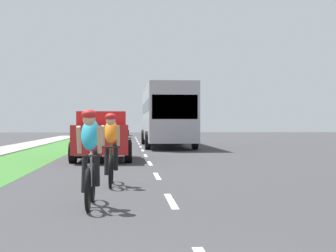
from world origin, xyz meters
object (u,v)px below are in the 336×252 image
(suv_red, at_px, (103,135))
(bus_silver, at_px, (166,113))
(sedan_white, at_px, (120,129))
(cyclist_lead, at_px, (90,157))
(cyclist_trailing, at_px, (111,149))
(pickup_blue, at_px, (116,129))

(suv_red, bearing_deg, bus_silver, 74.30)
(sedan_white, bearing_deg, cyclist_lead, -89.73)
(cyclist_trailing, relative_size, bus_silver, 0.15)
(cyclist_trailing, bearing_deg, suv_red, 94.01)
(cyclist_lead, distance_m, bus_silver, 22.69)
(bus_silver, bearing_deg, cyclist_lead, -97.36)
(bus_silver, height_order, pickup_blue, bus_silver)
(cyclist_lead, height_order, bus_silver, bus_silver)
(cyclist_trailing, bearing_deg, pickup_blue, 91.17)
(pickup_blue, xyz_separation_m, sedan_white, (0.29, 10.76, -0.06))
(cyclist_lead, distance_m, pickup_blue, 40.57)
(bus_silver, distance_m, sedan_white, 29.05)
(sedan_white, bearing_deg, cyclist_trailing, -89.43)
(bus_silver, distance_m, pickup_blue, 18.45)
(bus_silver, xyz_separation_m, pickup_blue, (-3.43, 18.09, -1.15))
(suv_red, relative_size, pickup_blue, 0.92)
(suv_red, height_order, pickup_blue, suv_red)
(cyclist_lead, relative_size, sedan_white, 0.40)
(cyclist_trailing, relative_size, sedan_white, 0.40)
(cyclist_trailing, xyz_separation_m, bus_silver, (2.66, 19.58, 1.17))
(bus_silver, xyz_separation_m, sedan_white, (-3.14, 28.86, -1.21))
(suv_red, xyz_separation_m, pickup_blue, (-0.20, 29.57, -0.12))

